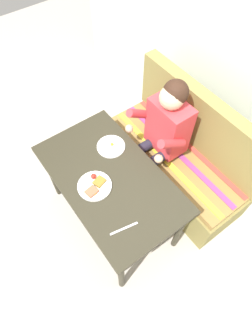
# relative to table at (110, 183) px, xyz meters

# --- Properties ---
(ground_plane) EXTENTS (8.00, 8.00, 0.00)m
(ground_plane) POSITION_rel_table_xyz_m (0.00, 0.00, -0.65)
(ground_plane) COLOR #ACA395
(back_wall) EXTENTS (4.40, 0.10, 2.60)m
(back_wall) POSITION_rel_table_xyz_m (0.00, 1.27, 0.65)
(back_wall) COLOR silver
(back_wall) RESTS_ON ground
(table) EXTENTS (1.20, 0.70, 0.73)m
(table) POSITION_rel_table_xyz_m (0.00, 0.00, 0.00)
(table) COLOR #2E2A1D
(table) RESTS_ON ground
(couch) EXTENTS (1.44, 0.56, 1.00)m
(couch) POSITION_rel_table_xyz_m (0.00, 0.76, -0.32)
(couch) COLOR olive
(couch) RESTS_ON ground
(person) EXTENTS (0.45, 0.61, 1.21)m
(person) POSITION_rel_table_xyz_m (-0.10, 0.59, 0.09)
(person) COLOR #CF353B
(person) RESTS_ON ground
(plate_breakfast) EXTENTS (0.25, 0.25, 0.05)m
(plate_breakfast) POSITION_rel_table_xyz_m (-0.00, -0.13, 0.10)
(plate_breakfast) COLOR white
(plate_breakfast) RESTS_ON table
(plate_eggs) EXTENTS (0.22, 0.22, 0.04)m
(plate_eggs) POSITION_rel_table_xyz_m (-0.23, 0.17, 0.09)
(plate_eggs) COLOR white
(plate_eggs) RESTS_ON table
(knife) EXTENTS (0.05, 0.20, 0.00)m
(knife) POSITION_rel_table_xyz_m (0.39, -0.15, 0.08)
(knife) COLOR silver
(knife) RESTS_ON table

